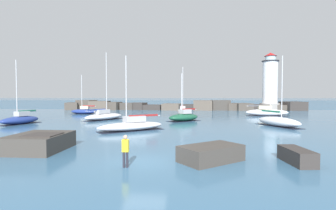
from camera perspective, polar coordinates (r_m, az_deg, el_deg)
name	(u,v)px	position (r m, az deg, el deg)	size (l,w,h in m)	color
ground_plane	(145,162)	(15.93, -5.09, -12.20)	(600.00, 600.00, 0.00)	#3D6B8E
open_sea_beyond	(178,103)	(128.65, 2.23, 0.47)	(400.00, 116.00, 0.01)	#2D5B7F
breakwater_jetty	(182,106)	(68.62, 3.05, -0.24)	(62.60, 6.81, 2.58)	#4C443D
lighthouse	(270,85)	(72.52, 21.33, 4.06)	(4.99, 4.99, 14.79)	gray
foreground_rocks	(91,145)	(18.56, -16.44, -8.45)	(19.24, 6.57, 1.25)	#383330
sailboat_moored_0	(278,121)	(35.79, 22.87, -3.31)	(4.53, 7.15, 8.76)	white
sailboat_moored_1	(267,112)	(52.28, 20.68, -1.45)	(7.82, 3.02, 9.20)	white
sailboat_moored_2	(104,116)	(42.71, -13.79, -2.32)	(5.80, 7.41, 10.70)	white
sailboat_moored_3	(183,112)	(51.73, 3.21, -1.43)	(2.06, 6.08, 9.39)	maroon
sailboat_moored_4	(132,125)	(29.38, -7.92, -4.42)	(7.59, 6.27, 8.22)	white
sailboat_moored_5	(84,111)	(56.75, -17.82, -1.25)	(5.51, 2.17, 8.08)	navy
sailboat_moored_6	(20,119)	(40.73, -29.47, -2.73)	(3.64, 5.96, 8.61)	navy
sailboat_moored_7	(184,117)	(39.63, 3.45, -2.57)	(5.55, 5.08, 7.16)	#195138
person_on_rocks	(125,149)	(14.64, -9.25, -9.49)	(0.36, 0.23, 1.78)	#282833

